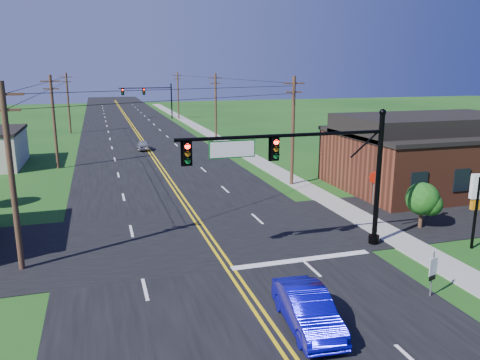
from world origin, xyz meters
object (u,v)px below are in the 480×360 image
object	(u,v)px
blue_car	(307,310)
signal_mast_far	(149,96)
signal_mast_main	(303,165)
route_sign	(433,271)
stop_sign	(374,181)

from	to	relation	value
blue_car	signal_mast_far	bearing A→B (deg)	92.83
signal_mast_main	route_sign	bearing A→B (deg)	-62.09
signal_mast_main	route_sign	distance (m)	7.86
signal_mast_far	blue_car	world-z (taller)	signal_mast_far
signal_mast_main	stop_sign	bearing A→B (deg)	37.64
signal_mast_far	route_sign	distance (m)	78.33
signal_mast_far	blue_car	size ratio (longest dim) A/B	2.46
signal_mast_main	blue_car	world-z (taller)	signal_mast_main
signal_mast_far	stop_sign	xyz separation A→B (m)	(8.56, -65.32, -2.75)
signal_mast_far	stop_sign	distance (m)	65.94
signal_mast_far	blue_car	distance (m)	79.06
signal_mast_main	stop_sign	distance (m)	11.33
blue_car	route_sign	size ratio (longest dim) A/B	2.18
blue_car	route_sign	world-z (taller)	route_sign
signal_mast_main	signal_mast_far	size ratio (longest dim) A/B	1.03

